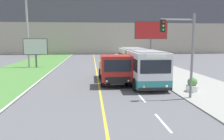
% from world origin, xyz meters
% --- Properties ---
extents(apartment_block_background, '(80.00, 8.04, 24.02)m').
position_xyz_m(apartment_block_background, '(0.00, 61.05, 12.01)').
color(apartment_block_background, '#A89E8E').
rests_on(apartment_block_background, ground_plane).
extents(city_bus, '(2.72, 11.53, 3.02)m').
position_xyz_m(city_bus, '(3.96, 18.84, 1.54)').
color(city_bus, silver).
rests_on(city_bus, ground_plane).
extents(dump_truck, '(2.59, 6.94, 2.62)m').
position_xyz_m(dump_truck, '(1.43, 17.04, 1.31)').
color(dump_truck, black).
rests_on(dump_truck, ground_plane).
extents(utility_pole_far, '(1.80, 0.28, 12.09)m').
position_xyz_m(utility_pole_far, '(-9.48, 30.05, 6.10)').
color(utility_pole_far, '#9E9E99').
rests_on(utility_pole_far, ground_plane).
extents(traffic_light_mast, '(2.28, 0.32, 5.60)m').
position_xyz_m(traffic_light_mast, '(5.30, 11.77, 3.57)').
color(traffic_light_mast, slate).
rests_on(traffic_light_mast, ground_plane).
extents(billboard_large, '(5.65, 0.24, 6.99)m').
position_xyz_m(billboard_large, '(9.59, 35.08, 5.30)').
color(billboard_large, '#59595B').
rests_on(billboard_large, ground_plane).
extents(billboard_small, '(3.33, 0.24, 4.09)m').
position_xyz_m(billboard_small, '(-8.43, 29.76, 2.83)').
color(billboard_small, '#59595B').
rests_on(billboard_small, ground_plane).
extents(planter_round_near, '(0.89, 0.89, 1.08)m').
position_xyz_m(planter_round_near, '(6.87, 13.42, 0.55)').
color(planter_round_near, silver).
rests_on(planter_round_near, sidewalk_right).
extents(planter_round_second, '(1.00, 1.00, 1.14)m').
position_xyz_m(planter_round_second, '(6.65, 18.33, 0.58)').
color(planter_round_second, silver).
rests_on(planter_round_second, sidewalk_right).
extents(planter_round_third, '(0.93, 0.93, 1.08)m').
position_xyz_m(planter_round_third, '(6.65, 23.24, 0.55)').
color(planter_round_third, silver).
rests_on(planter_round_third, sidewalk_right).
extents(planter_round_far, '(1.01, 1.01, 1.16)m').
position_xyz_m(planter_round_far, '(6.77, 28.14, 0.59)').
color(planter_round_far, silver).
rests_on(planter_round_far, sidewalk_right).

